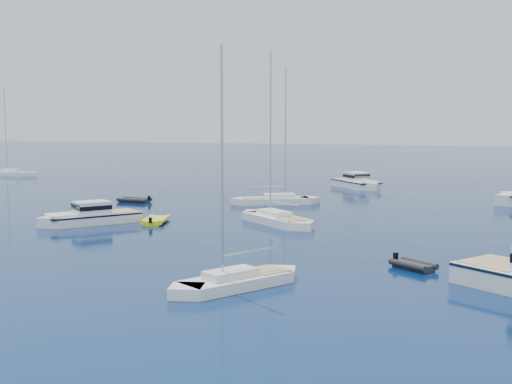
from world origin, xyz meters
TOP-DOWN VIEW (x-y plane):
  - ground at (0.00, 0.00)m, footprint 400.00×400.00m
  - motor_cruiser_left at (-14.14, 14.71)m, footprint 7.83×8.88m
  - motor_cruiser_horizon at (1.88, 51.42)m, footprint 8.37×9.23m
  - sailboat_fore at (4.58, -1.47)m, footprint 6.55×8.53m
  - sailboat_mid_r at (0.58, 19.58)m, footprint 9.32×8.59m
  - sailboat_centre at (-3.25, 32.29)m, footprint 9.86×6.55m
  - sailboat_far_l at (-51.74, 53.07)m, footprint 9.46×2.68m
  - tender_yellow at (-9.22, 16.96)m, footprint 3.13×4.45m
  - tender_grey_near at (12.88, 5.71)m, footprint 3.19×2.97m
  - tender_grey_far at (-17.77, 29.11)m, footprint 3.63×2.12m

SIDE VIEW (x-z plane):
  - ground at x=0.00m, z-range 0.00..0.00m
  - motor_cruiser_left at x=-14.14m, z-range -1.20..1.20m
  - motor_cruiser_horizon at x=1.88m, z-range -1.26..1.26m
  - sailboat_fore at x=4.58m, z-range -6.37..6.37m
  - sailboat_mid_r at x=0.58m, z-range -7.41..7.41m
  - sailboat_centre at x=-3.25m, z-range -7.15..7.15m
  - sailboat_far_l at x=-51.74m, z-range -6.91..6.91m
  - tender_yellow at x=-9.22m, z-range -0.47..0.47m
  - tender_grey_near at x=12.88m, z-range -0.47..0.47m
  - tender_grey_far at x=-17.77m, z-range -0.47..0.47m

